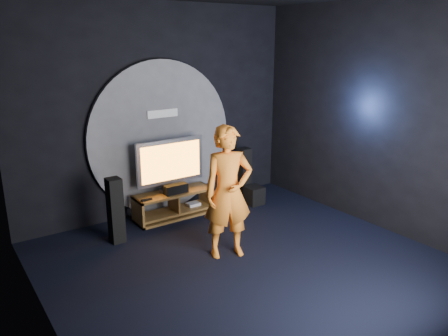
# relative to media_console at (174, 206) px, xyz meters

# --- Properties ---
(floor) EXTENTS (5.00, 5.00, 0.00)m
(floor) POSITION_rel_media_console_xyz_m (0.02, -2.05, -0.20)
(floor) COLOR black
(floor) RESTS_ON ground
(back_wall) EXTENTS (5.00, 0.04, 3.50)m
(back_wall) POSITION_rel_media_console_xyz_m (0.02, 0.45, 1.55)
(back_wall) COLOR black
(back_wall) RESTS_ON ground
(left_wall) EXTENTS (0.04, 5.00, 3.50)m
(left_wall) POSITION_rel_media_console_xyz_m (-2.48, -2.05, 1.55)
(left_wall) COLOR black
(left_wall) RESTS_ON ground
(right_wall) EXTENTS (0.04, 5.00, 3.50)m
(right_wall) POSITION_rel_media_console_xyz_m (2.52, -2.05, 1.55)
(right_wall) COLOR black
(right_wall) RESTS_ON ground
(wall_disc_panel) EXTENTS (2.60, 0.11, 2.60)m
(wall_disc_panel) POSITION_rel_media_console_xyz_m (0.02, 0.39, 1.11)
(wall_disc_panel) COLOR #515156
(wall_disc_panel) RESTS_ON ground
(media_console) EXTENTS (1.35, 0.45, 0.45)m
(media_console) POSITION_rel_media_console_xyz_m (0.00, 0.00, 0.00)
(media_console) COLOR olive
(media_console) RESTS_ON ground
(tv) EXTENTS (1.20, 0.22, 0.88)m
(tv) POSITION_rel_media_console_xyz_m (-0.01, 0.07, 0.74)
(tv) COLOR #A3A3AA
(tv) RESTS_ON media_console
(center_speaker) EXTENTS (0.40, 0.15, 0.15)m
(center_speaker) POSITION_rel_media_console_xyz_m (-0.01, -0.09, 0.33)
(center_speaker) COLOR black
(center_speaker) RESTS_ON media_console
(remote) EXTENTS (0.18, 0.05, 0.02)m
(remote) POSITION_rel_media_console_xyz_m (-0.55, -0.12, 0.27)
(remote) COLOR black
(remote) RESTS_ON media_console
(tower_speaker_left) EXTENTS (0.20, 0.22, 0.99)m
(tower_speaker_left) POSITION_rel_media_console_xyz_m (-1.15, -0.35, 0.30)
(tower_speaker_left) COLOR black
(tower_speaker_left) RESTS_ON ground
(tower_speaker_right) EXTENTS (0.20, 0.22, 0.99)m
(tower_speaker_right) POSITION_rel_media_console_xyz_m (1.49, 0.02, 0.30)
(tower_speaker_right) COLOR black
(tower_speaker_right) RESTS_ON ground
(subwoofer) EXTENTS (0.30, 0.30, 0.33)m
(subwoofer) POSITION_rel_media_console_xyz_m (1.49, -0.30, -0.03)
(subwoofer) COLOR black
(subwoofer) RESTS_ON ground
(player) EXTENTS (0.77, 0.63, 1.84)m
(player) POSITION_rel_media_console_xyz_m (-0.03, -1.62, 0.72)
(player) COLOR orange
(player) RESTS_ON ground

